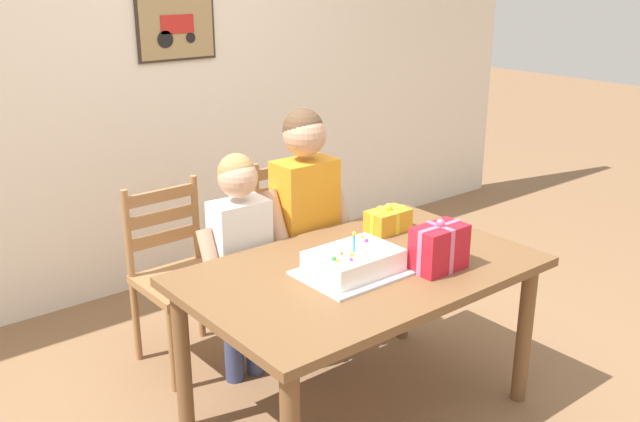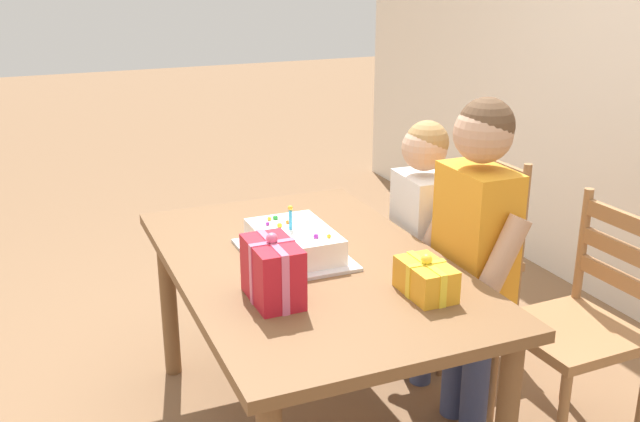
{
  "view_description": "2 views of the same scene",
  "coord_description": "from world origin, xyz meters",
  "px_view_note": "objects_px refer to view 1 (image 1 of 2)",
  "views": [
    {
      "loc": [
        -1.86,
        -2.03,
        1.93
      ],
      "look_at": [
        -0.11,
        0.14,
        0.96
      ],
      "focal_mm": 39.59,
      "sensor_mm": 36.0,
      "label": 1
    },
    {
      "loc": [
        2.22,
        -0.9,
        1.75
      ],
      "look_at": [
        -0.17,
        0.11,
        0.85
      ],
      "focal_mm": 41.33,
      "sensor_mm": 36.0,
      "label": 2
    }
  ],
  "objects_px": {
    "dining_table": "(361,286)",
    "gift_box_beside_cake": "(388,220)",
    "child_older": "(305,211)",
    "chair_right": "(300,241)",
    "birthday_cake": "(354,263)",
    "gift_box_red_large": "(439,248)",
    "child_younger": "(241,247)",
    "chair_left": "(180,276)"
  },
  "relations": [
    {
      "from": "gift_box_red_large",
      "to": "child_older",
      "type": "height_order",
      "value": "child_older"
    },
    {
      "from": "chair_left",
      "to": "child_younger",
      "type": "bearing_deg",
      "value": -66.08
    },
    {
      "from": "gift_box_red_large",
      "to": "gift_box_beside_cake",
      "type": "relative_size",
      "value": 1.12
    },
    {
      "from": "dining_table",
      "to": "gift_box_red_large",
      "type": "distance_m",
      "value": 0.37
    },
    {
      "from": "birthday_cake",
      "to": "child_older",
      "type": "height_order",
      "value": "child_older"
    },
    {
      "from": "birthday_cake",
      "to": "child_older",
      "type": "xyz_separation_m",
      "value": [
        0.22,
        0.62,
        0.01
      ]
    },
    {
      "from": "chair_left",
      "to": "child_older",
      "type": "bearing_deg",
      "value": -32.47
    },
    {
      "from": "gift_box_beside_cake",
      "to": "chair_left",
      "type": "xyz_separation_m",
      "value": [
        -0.77,
        0.68,
        -0.31
      ]
    },
    {
      "from": "dining_table",
      "to": "gift_box_red_large",
      "type": "bearing_deg",
      "value": -42.85
    },
    {
      "from": "gift_box_red_large",
      "to": "gift_box_beside_cake",
      "type": "distance_m",
      "value": 0.49
    },
    {
      "from": "dining_table",
      "to": "birthday_cake",
      "type": "distance_m",
      "value": 0.16
    },
    {
      "from": "dining_table",
      "to": "child_younger",
      "type": "distance_m",
      "value": 0.63
    },
    {
      "from": "chair_right",
      "to": "child_younger",
      "type": "relative_size",
      "value": 0.81
    },
    {
      "from": "chair_left",
      "to": "child_older",
      "type": "height_order",
      "value": "child_older"
    },
    {
      "from": "child_older",
      "to": "child_younger",
      "type": "xyz_separation_m",
      "value": [
        -0.38,
        0.0,
        -0.1
      ]
    },
    {
      "from": "child_younger",
      "to": "child_older",
      "type": "bearing_deg",
      "value": -0.05
    },
    {
      "from": "chair_left",
      "to": "dining_table",
      "type": "bearing_deg",
      "value": -67.7
    },
    {
      "from": "gift_box_beside_cake",
      "to": "child_older",
      "type": "relative_size",
      "value": 0.16
    },
    {
      "from": "gift_box_red_large",
      "to": "chair_right",
      "type": "relative_size",
      "value": 0.26
    },
    {
      "from": "dining_table",
      "to": "gift_box_beside_cake",
      "type": "xyz_separation_m",
      "value": [
        0.39,
        0.24,
        0.14
      ]
    },
    {
      "from": "gift_box_beside_cake",
      "to": "child_older",
      "type": "xyz_separation_m",
      "value": [
        -0.23,
        0.34,
        0.01
      ]
    },
    {
      "from": "gift_box_red_large",
      "to": "child_younger",
      "type": "xyz_separation_m",
      "value": [
        -0.46,
        0.8,
        -0.13
      ]
    },
    {
      "from": "gift_box_red_large",
      "to": "chair_right",
      "type": "distance_m",
      "value": 1.21
    },
    {
      "from": "gift_box_beside_cake",
      "to": "child_older",
      "type": "distance_m",
      "value": 0.42
    },
    {
      "from": "gift_box_beside_cake",
      "to": "chair_right",
      "type": "xyz_separation_m",
      "value": [
        -0.01,
        0.68,
        -0.31
      ]
    },
    {
      "from": "chair_left",
      "to": "gift_box_red_large",
      "type": "bearing_deg",
      "value": -61.72
    },
    {
      "from": "gift_box_beside_cake",
      "to": "child_younger",
      "type": "distance_m",
      "value": 0.71
    },
    {
      "from": "birthday_cake",
      "to": "chair_left",
      "type": "xyz_separation_m",
      "value": [
        -0.31,
        0.96,
        -0.31
      ]
    },
    {
      "from": "birthday_cake",
      "to": "gift_box_red_large",
      "type": "distance_m",
      "value": 0.36
    },
    {
      "from": "chair_right",
      "to": "child_older",
      "type": "bearing_deg",
      "value": -123.45
    },
    {
      "from": "child_older",
      "to": "child_younger",
      "type": "distance_m",
      "value": 0.39
    },
    {
      "from": "birthday_cake",
      "to": "child_older",
      "type": "relative_size",
      "value": 0.34
    },
    {
      "from": "child_older",
      "to": "dining_table",
      "type": "bearing_deg",
      "value": -104.67
    },
    {
      "from": "gift_box_beside_cake",
      "to": "child_younger",
      "type": "height_order",
      "value": "child_younger"
    },
    {
      "from": "gift_box_red_large",
      "to": "chair_right",
      "type": "height_order",
      "value": "gift_box_red_large"
    },
    {
      "from": "gift_box_beside_cake",
      "to": "child_older",
      "type": "bearing_deg",
      "value": 124.25
    },
    {
      "from": "birthday_cake",
      "to": "gift_box_red_large",
      "type": "bearing_deg",
      "value": -31.5
    },
    {
      "from": "chair_right",
      "to": "gift_box_beside_cake",
      "type": "bearing_deg",
      "value": -89.07
    },
    {
      "from": "birthday_cake",
      "to": "gift_box_beside_cake",
      "type": "distance_m",
      "value": 0.53
    },
    {
      "from": "gift_box_beside_cake",
      "to": "dining_table",
      "type": "bearing_deg",
      "value": -148.2
    },
    {
      "from": "dining_table",
      "to": "birthday_cake",
      "type": "xyz_separation_m",
      "value": [
        -0.07,
        -0.03,
        0.14
      ]
    },
    {
      "from": "child_younger",
      "to": "chair_left",
      "type": "bearing_deg",
      "value": 113.92
    }
  ]
}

